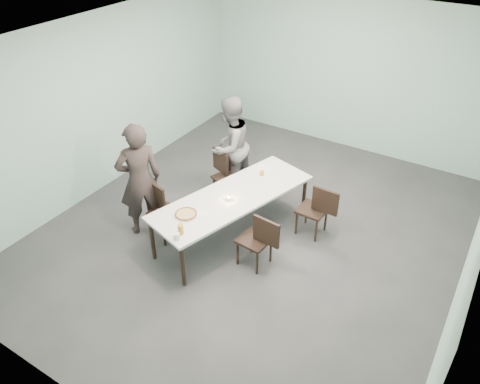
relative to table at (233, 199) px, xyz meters
The scene contains 16 objects.
ground 0.78m from the table, 48.67° to the left, with size 7.00×7.00×0.00m, color #333335.
room_shell 1.38m from the table, 48.67° to the left, with size 6.02×7.02×3.01m.
table is the anchor object (origin of this frame).
chair_near_left 1.11m from the table, 150.53° to the right, with size 0.65×0.50×0.87m.
chair_far_left 1.09m from the table, 130.08° to the left, with size 0.65×0.54×0.87m.
chair_near_right 0.81m from the table, 29.24° to the right, with size 0.63×0.46×0.87m.
chair_far_right 1.31m from the table, 33.34° to the left, with size 0.62×0.44×0.87m.
diner_near 1.43m from the table, 154.65° to the right, with size 0.68×0.44×1.85m, color black.
diner_far 1.33m from the table, 124.55° to the left, with size 0.85×0.66×1.75m, color slate.
pizza 0.81m from the table, 111.38° to the right, with size 0.34×0.34×0.04m.
side_plate 0.62m from the table, 100.77° to the right, with size 0.18×0.18×0.01m, color white.
beer_glass 1.13m from the table, 95.17° to the right, with size 0.08×0.08×0.15m, color #C3842A.
water_tumbler 1.24m from the table, 93.56° to the right, with size 0.08×0.08×0.09m, color silver.
tealight 0.15m from the table, 85.69° to the right, with size 0.06×0.06×0.05m.
amber_tumbler 0.75m from the table, 83.84° to the left, with size 0.07×0.07×0.08m, color #C3842A.
menu 0.91m from the table, 88.00° to the left, with size 0.30×0.22×0.01m, color silver.
Camera 1 is at (2.88, -5.09, 4.69)m, focal length 35.00 mm.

